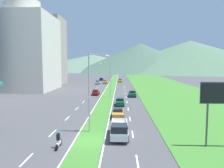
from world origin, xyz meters
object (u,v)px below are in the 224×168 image
at_px(car_0, 101,79).
at_px(car_3, 120,102).
at_px(car_4, 105,82).
at_px(car_2, 98,82).
at_px(car_7, 96,92).
at_px(street_lamp_mid, 109,78).
at_px(car_6, 120,81).
at_px(car_1, 118,113).
at_px(car_5, 132,94).
at_px(street_lamp_near, 91,88).
at_px(pickup_truck_0, 119,130).
at_px(motorcycle_rider, 59,141).

xyz_separation_m(car_0, car_3, (10.32, -70.41, 0.04)).
bearing_deg(car_4, car_2, 140.99).
height_order(car_0, car_4, car_0).
relative_size(car_2, car_7, 0.90).
height_order(street_lamp_mid, car_3, street_lamp_mid).
distance_m(car_0, car_6, 14.64).
xyz_separation_m(car_1, car_5, (3.65, 22.73, 0.05)).
bearing_deg(car_4, car_7, 179.85).
xyz_separation_m(street_lamp_near, car_1, (3.37, 7.84, -5.00)).
bearing_deg(car_5, car_3, -14.93).
relative_size(car_4, pickup_truck_0, 0.87).
height_order(car_0, car_1, car_1).
xyz_separation_m(car_1, car_2, (-9.77, 59.04, 0.03)).
distance_m(car_0, car_5, 59.42).
distance_m(street_lamp_mid, motorcycle_rider, 33.87).
bearing_deg(pickup_truck_0, car_3, 179.92).
height_order(car_3, car_4, car_3).
height_order(car_2, car_7, car_2).
relative_size(street_lamp_mid, car_3, 2.23).
xyz_separation_m(street_lamp_near, motorcycle_rider, (-2.74, -5.40, -5.02)).
bearing_deg(car_0, car_5, -166.70).
distance_m(car_0, motorcycle_rider, 93.88).
bearing_deg(motorcycle_rider, car_4, 0.41).
bearing_deg(pickup_truck_0, car_2, -171.74).
bearing_deg(car_0, pickup_truck_0, -173.52).
bearing_deg(car_4, car_0, 10.81).
xyz_separation_m(car_6, pickup_truck_0, (0.02, -80.17, 0.24)).
xyz_separation_m(car_0, car_7, (3.28, -54.63, 0.01)).
bearing_deg(pickup_truck_0, car_4, -174.58).
bearing_deg(car_4, street_lamp_mid, -174.54).
bearing_deg(car_2, street_lamp_near, -174.53).
distance_m(car_5, car_6, 47.51).
distance_m(car_3, motorcycle_rider, 24.25).
bearing_deg(motorcycle_rider, street_lamp_near, -26.89).
bearing_deg(car_7, car_2, 5.21).
bearing_deg(street_lamp_near, motorcycle_rider, -116.89).
height_order(street_lamp_near, street_lamp_mid, street_lamp_near).
bearing_deg(pickup_truck_0, street_lamp_mid, -174.64).
bearing_deg(car_1, car_2, -170.61).
bearing_deg(car_0, street_lamp_near, -175.69).
distance_m(car_1, car_6, 70.12).
bearing_deg(street_lamp_mid, street_lamp_near, -91.64).
relative_size(street_lamp_mid, car_1, 1.96).
bearing_deg(car_6, street_lamp_mid, -3.22).
xyz_separation_m(street_lamp_near, car_2, (-6.40, 66.88, -4.97)).
bearing_deg(street_lamp_mid, car_0, 97.04).
bearing_deg(car_0, car_3, -171.66).
distance_m(street_lamp_near, street_lamp_mid, 27.98).
relative_size(street_lamp_near, car_3, 2.45).
height_order(car_0, motorcycle_rider, motorcycle_rider).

